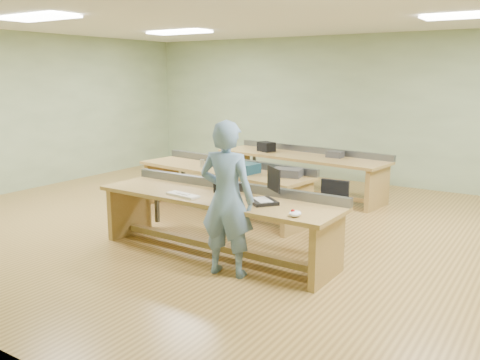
{
  "coord_description": "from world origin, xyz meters",
  "views": [
    {
      "loc": [
        3.78,
        -6.1,
        2.2
      ],
      "look_at": [
        0.21,
        -0.6,
        0.84
      ],
      "focal_mm": 38.0,
      "sensor_mm": 36.0,
      "label": 1
    }
  ],
  "objects_px": {
    "person": "(227,199)",
    "mug": "(236,166)",
    "laptop_base": "(263,202)",
    "task_chair": "(330,221)",
    "workbench_mid": "(224,180)",
    "camera_bag": "(225,186)",
    "parts_bin_grey": "(287,173)",
    "parts_bin_teal": "(244,168)",
    "drinks_can": "(202,164)",
    "workbench_back": "(301,165)",
    "workbench_front": "(217,210)"
  },
  "relations": [
    {
      "from": "camera_bag",
      "to": "parts_bin_teal",
      "type": "xyz_separation_m",
      "value": [
        -0.51,
        1.25,
        -0.01
      ]
    },
    {
      "from": "parts_bin_grey",
      "to": "drinks_can",
      "type": "bearing_deg",
      "value": -176.61
    },
    {
      "from": "workbench_mid",
      "to": "laptop_base",
      "type": "xyz_separation_m",
      "value": [
        1.65,
        -1.59,
        0.21
      ]
    },
    {
      "from": "task_chair",
      "to": "mug",
      "type": "xyz_separation_m",
      "value": [
        -1.8,
        0.48,
        0.49
      ]
    },
    {
      "from": "camera_bag",
      "to": "workbench_front",
      "type": "bearing_deg",
      "value": -93.59
    },
    {
      "from": "person",
      "to": "parts_bin_grey",
      "type": "xyz_separation_m",
      "value": [
        -0.31,
        2.0,
        -0.06
      ]
    },
    {
      "from": "workbench_mid",
      "to": "drinks_can",
      "type": "relative_size",
      "value": 25.41
    },
    {
      "from": "workbench_mid",
      "to": "laptop_base",
      "type": "distance_m",
      "value": 2.3
    },
    {
      "from": "task_chair",
      "to": "parts_bin_teal",
      "type": "relative_size",
      "value": 2.01
    },
    {
      "from": "mug",
      "to": "drinks_can",
      "type": "height_order",
      "value": "drinks_can"
    },
    {
      "from": "workbench_back",
      "to": "drinks_can",
      "type": "xyz_separation_m",
      "value": [
        -0.75,
        -2.04,
        0.25
      ]
    },
    {
      "from": "laptop_base",
      "to": "person",
      "type": "bearing_deg",
      "value": -74.57
    },
    {
      "from": "person",
      "to": "mug",
      "type": "distance_m",
      "value": 2.43
    },
    {
      "from": "task_chair",
      "to": "workbench_front",
      "type": "bearing_deg",
      "value": -135.51
    },
    {
      "from": "workbench_back",
      "to": "parts_bin_grey",
      "type": "height_order",
      "value": "parts_bin_grey"
    },
    {
      "from": "workbench_mid",
      "to": "mug",
      "type": "bearing_deg",
      "value": 15.67
    },
    {
      "from": "laptop_base",
      "to": "parts_bin_teal",
      "type": "distance_m",
      "value": 1.87
    },
    {
      "from": "workbench_back",
      "to": "task_chair",
      "type": "height_order",
      "value": "workbench_back"
    },
    {
      "from": "person",
      "to": "mug",
      "type": "bearing_deg",
      "value": -67.81
    },
    {
      "from": "person",
      "to": "drinks_can",
      "type": "height_order",
      "value": "person"
    },
    {
      "from": "workbench_mid",
      "to": "parts_bin_teal",
      "type": "distance_m",
      "value": 0.56
    },
    {
      "from": "camera_bag",
      "to": "drinks_can",
      "type": "bearing_deg",
      "value": 132.55
    },
    {
      "from": "workbench_mid",
      "to": "person",
      "type": "relative_size",
      "value": 1.82
    },
    {
      "from": "person",
      "to": "mug",
      "type": "xyz_separation_m",
      "value": [
        -1.25,
        2.08,
        -0.07
      ]
    },
    {
      "from": "workbench_mid",
      "to": "task_chair",
      "type": "bearing_deg",
      "value": -5.18
    },
    {
      "from": "person",
      "to": "workbench_mid",
      "type": "bearing_deg",
      "value": -63.35
    },
    {
      "from": "person",
      "to": "laptop_base",
      "type": "bearing_deg",
      "value": -121.22
    },
    {
      "from": "workbench_back",
      "to": "task_chair",
      "type": "xyz_separation_m",
      "value": [
        1.59,
        -2.35,
        -0.26
      ]
    },
    {
      "from": "laptop_base",
      "to": "task_chair",
      "type": "distance_m",
      "value": 1.29
    },
    {
      "from": "workbench_front",
      "to": "laptop_base",
      "type": "distance_m",
      "value": 0.7
    },
    {
      "from": "person",
      "to": "parts_bin_teal",
      "type": "height_order",
      "value": "person"
    },
    {
      "from": "workbench_back",
      "to": "task_chair",
      "type": "bearing_deg",
      "value": -48.85
    },
    {
      "from": "workbench_front",
      "to": "mug",
      "type": "xyz_separation_m",
      "value": [
        -0.78,
        1.59,
        0.23
      ]
    },
    {
      "from": "workbench_back",
      "to": "parts_bin_grey",
      "type": "xyz_separation_m",
      "value": [
        0.73,
        -1.95,
        0.24
      ]
    },
    {
      "from": "parts_bin_grey",
      "to": "mug",
      "type": "bearing_deg",
      "value": 175.26
    },
    {
      "from": "parts_bin_grey",
      "to": "laptop_base",
      "type": "bearing_deg",
      "value": -72.23
    },
    {
      "from": "camera_bag",
      "to": "parts_bin_teal",
      "type": "height_order",
      "value": "camera_bag"
    },
    {
      "from": "workbench_mid",
      "to": "mug",
      "type": "distance_m",
      "value": 0.31
    },
    {
      "from": "workbench_back",
      "to": "laptop_base",
      "type": "height_order",
      "value": "workbench_back"
    },
    {
      "from": "laptop_base",
      "to": "camera_bag",
      "type": "relative_size",
      "value": 1.42
    },
    {
      "from": "task_chair",
      "to": "mug",
      "type": "relative_size",
      "value": 7.64
    },
    {
      "from": "parts_bin_grey",
      "to": "mug",
      "type": "distance_m",
      "value": 0.95
    },
    {
      "from": "workbench_front",
      "to": "drinks_can",
      "type": "relative_size",
      "value": 25.93
    },
    {
      "from": "person",
      "to": "camera_bag",
      "type": "height_order",
      "value": "person"
    },
    {
      "from": "workbench_front",
      "to": "laptop_base",
      "type": "xyz_separation_m",
      "value": [
        0.66,
        -0.04,
        0.2
      ]
    },
    {
      "from": "person",
      "to": "mug",
      "type": "relative_size",
      "value": 15.82
    },
    {
      "from": "camera_bag",
      "to": "mug",
      "type": "xyz_separation_m",
      "value": [
        -0.78,
        1.42,
        -0.04
      ]
    },
    {
      "from": "mug",
      "to": "task_chair",
      "type": "bearing_deg",
      "value": -14.83
    },
    {
      "from": "mug",
      "to": "drinks_can",
      "type": "bearing_deg",
      "value": -162.75
    },
    {
      "from": "camera_bag",
      "to": "parts_bin_grey",
      "type": "bearing_deg",
      "value": 79.17
    }
  ]
}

